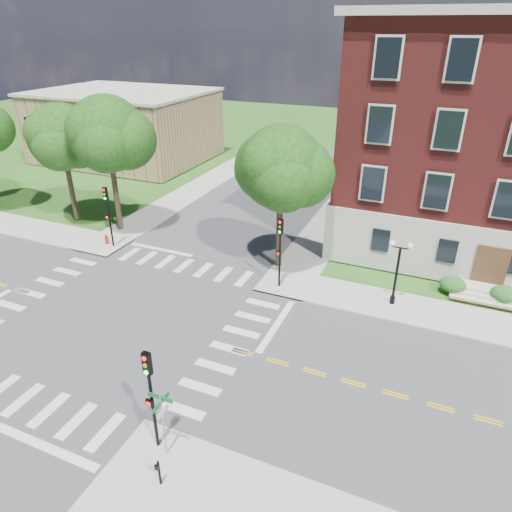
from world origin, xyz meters
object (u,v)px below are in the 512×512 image
at_px(traffic_signal_se, 150,389).
at_px(fire_hydrant, 107,240).
at_px(traffic_signal_nw, 108,209).
at_px(street_sign_pole, 162,414).
at_px(twin_lamp_west, 397,269).
at_px(traffic_signal_ne, 280,244).
at_px(push_button_post, 159,472).

xyz_separation_m(traffic_signal_se, fire_hydrant, (-14.78, 14.81, -2.72)).
height_order(traffic_signal_nw, street_sign_pole, traffic_signal_nw).
height_order(traffic_signal_nw, twin_lamp_west, traffic_signal_nw).
bearing_deg(street_sign_pole, traffic_signal_se, 161.82).
bearing_deg(street_sign_pole, twin_lamp_west, 65.83).
bearing_deg(traffic_signal_ne, traffic_signal_se, -90.29).
distance_m(traffic_signal_ne, fire_hydrant, 15.12).
relative_size(traffic_signal_se, fire_hydrant, 6.40).
distance_m(traffic_signal_ne, traffic_signal_nw, 14.14).
bearing_deg(traffic_signal_se, traffic_signal_ne, 89.71).
bearing_deg(fire_hydrant, traffic_signal_ne, -2.95).
distance_m(street_sign_pole, fire_hydrant, 21.54).
xyz_separation_m(traffic_signal_ne, twin_lamp_west, (7.25, 0.79, -0.66)).
bearing_deg(twin_lamp_west, street_sign_pole, -114.17).
relative_size(traffic_signal_se, push_button_post, 4.00).
bearing_deg(traffic_signal_nw, push_button_post, -46.78).
height_order(street_sign_pole, push_button_post, street_sign_pole).
bearing_deg(traffic_signal_nw, traffic_signal_ne, -2.50).
distance_m(traffic_signal_ne, push_button_post, 15.75).
xyz_separation_m(traffic_signal_nw, twin_lamp_west, (21.37, 0.18, -0.66)).
xyz_separation_m(street_sign_pole, fire_hydrant, (-15.35, 15.00, -1.84)).
xyz_separation_m(traffic_signal_se, traffic_signal_ne, (0.07, 14.05, 0.00)).
height_order(twin_lamp_west, push_button_post, twin_lamp_west).
height_order(traffic_signal_nw, fire_hydrant, traffic_signal_nw).
relative_size(traffic_signal_nw, twin_lamp_west, 1.13).
xyz_separation_m(traffic_signal_se, traffic_signal_nw, (-14.06, 14.67, 0.00)).
distance_m(traffic_signal_nw, fire_hydrant, 2.82).
relative_size(street_sign_pole, fire_hydrant, 4.13).
distance_m(traffic_signal_se, fire_hydrant, 21.10).
bearing_deg(push_button_post, traffic_signal_se, 126.94).
bearing_deg(fire_hydrant, twin_lamp_west, 0.08).
relative_size(traffic_signal_se, traffic_signal_ne, 1.00).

